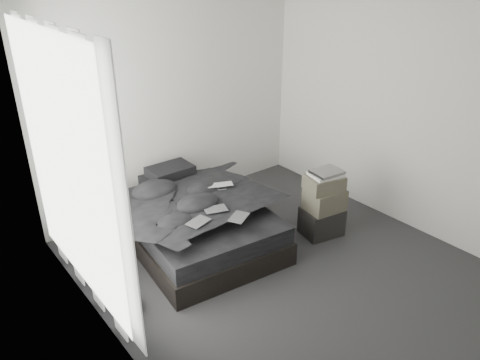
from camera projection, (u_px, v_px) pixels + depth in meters
floor at (288, 271)px, 4.85m from camera, size 3.60×4.20×0.01m
ceiling at (302, 5)px, 3.73m from camera, size 3.60×4.20×0.01m
wall_back at (175, 104)px, 5.78m from camera, size 3.60×0.01×2.60m
wall_left at (110, 216)px, 3.29m from camera, size 0.01×4.20×2.60m
wall_right at (408, 118)px, 5.30m from camera, size 0.01×4.20×2.60m
window_left at (66, 168)px, 3.91m from camera, size 0.02×2.00×2.30m
curtain_left at (73, 174)px, 3.97m from camera, size 0.06×2.12×2.48m
bed at (197, 234)px, 5.28m from camera, size 1.58×1.98×0.25m
mattress at (197, 217)px, 5.18m from camera, size 1.52×1.92×0.20m
duvet at (198, 202)px, 5.06m from camera, size 1.52×1.71×0.21m
pillow_lower at (165, 181)px, 5.64m from camera, size 0.59×0.43×0.13m
pillow_upper at (170, 171)px, 5.60m from camera, size 0.52×0.36×0.12m
laptop at (221, 182)px, 5.24m from camera, size 0.35×0.29×0.02m
comic_a at (198, 216)px, 4.56m from camera, size 0.27×0.21×0.01m
comic_b at (215, 203)px, 4.79m from camera, size 0.27×0.22×0.01m
comic_c at (239, 210)px, 4.64m from camera, size 0.28×0.25×0.01m
side_stand at (102, 218)px, 5.11m from camera, size 0.50×0.50×0.75m
papers at (99, 186)px, 4.94m from camera, size 0.31×0.24×0.02m
floor_books at (130, 301)px, 4.32m from camera, size 0.21×0.25×0.15m
box_lower at (321, 221)px, 5.45m from camera, size 0.51×0.43×0.33m
box_mid at (325, 200)px, 5.32m from camera, size 0.46×0.38×0.25m
box_upper at (324, 183)px, 5.23m from camera, size 0.46×0.41×0.17m
art_book_white at (326, 174)px, 5.19m from camera, size 0.39×0.33×0.03m
art_book_snake at (327, 172)px, 5.17m from camera, size 0.35×0.29×0.03m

